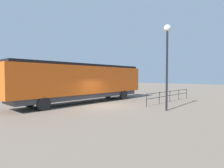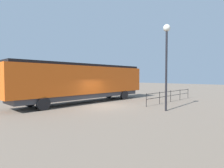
% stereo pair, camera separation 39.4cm
% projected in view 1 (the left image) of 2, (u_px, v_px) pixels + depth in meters
% --- Properties ---
extents(ground_plane, '(120.00, 120.00, 0.00)m').
position_uv_depth(ground_plane, '(104.00, 106.00, 17.07)').
color(ground_plane, '#756656').
extents(locomotive, '(2.91, 15.56, 3.98)m').
position_uv_depth(locomotive, '(88.00, 81.00, 19.56)').
color(locomotive, '#D15114').
rests_on(locomotive, ground_plane).
extents(lamp_post, '(0.55, 0.55, 6.77)m').
position_uv_depth(lamp_post, '(167.00, 49.00, 14.56)').
color(lamp_post, black).
rests_on(lamp_post, ground_plane).
extents(platform_fence, '(0.05, 9.28, 1.23)m').
position_uv_depth(platform_fence, '(170.00, 94.00, 19.97)').
color(platform_fence, black).
rests_on(platform_fence, ground_plane).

